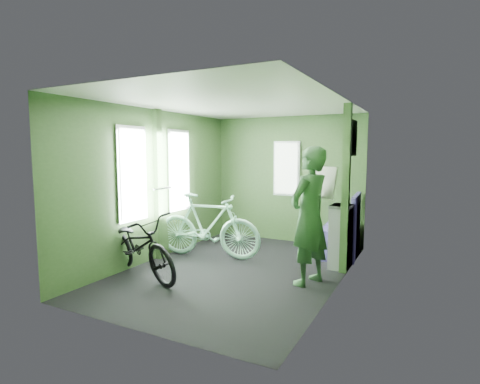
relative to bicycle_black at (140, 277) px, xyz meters
The scene contains 6 objects.
room 1.95m from the bicycle_black, 42.13° to the left, with size 4.00×4.02×2.31m.
bicycle_black is the anchor object (origin of this frame).
bicycle_mint 1.24m from the bicycle_black, 74.97° to the left, with size 0.48×1.71×1.03m, color #9AE8C3.
passenger 2.37m from the bicycle_black, 21.20° to the left, with size 0.60×0.75×1.73m.
waste_box 2.84m from the bicycle_black, 35.76° to the left, with size 0.27×0.38×0.91m, color gray.
bench_seat 3.17m from the bicycle_black, 46.71° to the left, with size 0.60×0.98×0.99m.
Camera 1 is at (2.38, -4.52, 1.67)m, focal length 28.00 mm.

